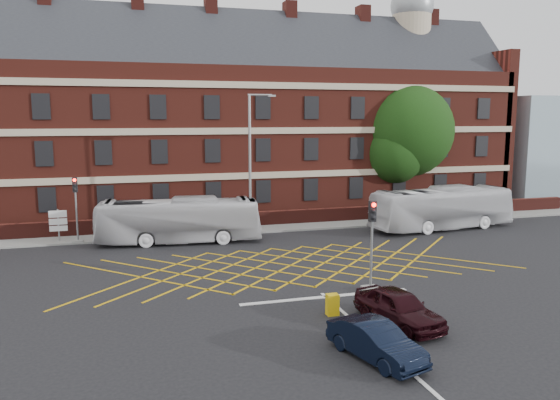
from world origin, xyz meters
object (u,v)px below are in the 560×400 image
object	(u,v)px
traffic_light_far	(77,216)
utility_cabinet	(332,305)
bus_left	(179,220)
direction_signs	(58,222)
traffic_light_near	(371,254)
bus_right	(442,208)
street_lamp	(251,189)
deciduous_tree	(406,137)
car_maroon	(399,307)
car_navy	(376,341)

from	to	relation	value
traffic_light_far	utility_cabinet	bearing A→B (deg)	-56.24
bus_left	direction_signs	size ratio (longest dim) A/B	4.77
traffic_light_near	direction_signs	xyz separation A→B (m)	(-15.15, 14.60, -0.39)
bus_left	traffic_light_near	bearing A→B (deg)	-142.30
bus_right	traffic_light_near	xyz separation A→B (m)	(-11.13, -11.66, 0.23)
traffic_light_far	direction_signs	size ratio (longest dim) A/B	1.94
street_lamp	deciduous_tree	bearing A→B (deg)	27.04
traffic_light_far	car_maroon	bearing A→B (deg)	-54.21
car_maroon	utility_cabinet	bearing A→B (deg)	128.04
traffic_light_near	traffic_light_far	distance (m)	19.90
street_lamp	bus_left	bearing A→B (deg)	179.69
traffic_light_far	utility_cabinet	xyz separation A→B (m)	(11.10, -16.61, -1.32)
bus_left	utility_cabinet	size ratio (longest dim) A/B	11.88
bus_left	traffic_light_near	size ratio (longest dim) A/B	2.46
traffic_light_far	car_navy	bearing A→B (deg)	-62.24
deciduous_tree	bus_right	bearing A→B (deg)	-101.20
car_navy	deciduous_tree	bearing A→B (deg)	42.97
street_lamp	direction_signs	distance (m)	12.63
deciduous_tree	street_lamp	xyz separation A→B (m)	(-15.74, -8.03, -2.97)
bus_left	bus_right	distance (m)	18.79
traffic_light_near	direction_signs	size ratio (longest dim) A/B	1.94
deciduous_tree	utility_cabinet	world-z (taller)	deciduous_tree
car_maroon	direction_signs	size ratio (longest dim) A/B	1.90
traffic_light_near	utility_cabinet	world-z (taller)	traffic_light_near
traffic_light_far	bus_right	bearing A→B (deg)	-5.72
car_maroon	traffic_light_far	world-z (taller)	traffic_light_far
bus_left	utility_cabinet	xyz separation A→B (m)	(4.77, -14.98, -1.02)
deciduous_tree	traffic_light_near	distance (m)	24.68
bus_left	deciduous_tree	distance (m)	22.56
traffic_light_near	utility_cabinet	distance (m)	3.99
bus_right	deciduous_tree	world-z (taller)	deciduous_tree
bus_left	bus_right	bearing A→B (deg)	-86.34
car_navy	deciduous_tree	xyz separation A→B (m)	(15.87, 27.26, 5.68)
car_maroon	car_navy	bearing A→B (deg)	-143.82
traffic_light_near	bus_left	bearing A→B (deg)	121.35
traffic_light_near	street_lamp	bearing A→B (deg)	102.82
bus_right	direction_signs	xyz separation A→B (m)	(-26.28, 2.94, -0.16)
bus_left	car_maroon	xyz separation A→B (m)	(6.88, -16.69, -0.75)
car_navy	deciduous_tree	world-z (taller)	deciduous_tree
car_navy	car_maroon	world-z (taller)	car_maroon
car_maroon	direction_signs	bearing A→B (deg)	114.64
bus_right	car_maroon	bearing A→B (deg)	136.66
bus_left	car_navy	bearing A→B (deg)	-160.04
traffic_light_far	street_lamp	size ratio (longest dim) A/B	0.45
car_navy	traffic_light_far	xyz separation A→B (m)	(-10.99, 20.88, 1.14)
car_maroon	utility_cabinet	world-z (taller)	car_maroon
bus_right	car_maroon	xyz separation A→B (m)	(-11.89, -15.81, -0.83)
bus_left	street_lamp	size ratio (longest dim) A/B	1.10
direction_signs	utility_cabinet	distance (m)	21.02
bus_left	direction_signs	bearing A→B (deg)	81.04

